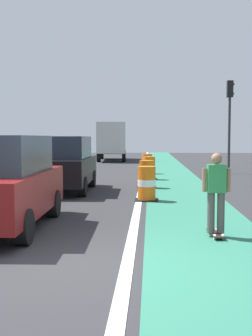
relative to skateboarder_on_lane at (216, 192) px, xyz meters
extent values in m
plane|color=#2D2D30|center=(-2.58, -2.04, -0.91)|extent=(100.00, 100.00, 0.00)
cube|color=#2D755B|center=(-0.18, 9.96, -0.91)|extent=(2.50, 80.00, 0.01)
cube|color=silver|center=(-1.68, 9.96, -0.91)|extent=(0.20, 80.00, 0.01)
cube|color=black|center=(0.00, 0.00, -0.84)|extent=(0.28, 0.81, 0.02)
cylinder|color=silver|center=(0.10, -0.25, -0.86)|extent=(0.05, 0.11, 0.11)
cylinder|color=silver|center=(-0.06, -0.26, -0.86)|extent=(0.05, 0.11, 0.11)
cylinder|color=silver|center=(0.06, 0.26, -0.86)|extent=(0.05, 0.11, 0.11)
cylinder|color=silver|center=(-0.10, 0.25, -0.86)|extent=(0.05, 0.11, 0.11)
cylinder|color=#514C47|center=(0.10, 0.01, -0.42)|extent=(0.15, 0.15, 0.82)
cylinder|color=#514C47|center=(-0.10, -0.01, -0.42)|extent=(0.15, 0.15, 0.82)
cube|color=#338C4C|center=(0.00, 0.00, 0.27)|extent=(0.37, 0.25, 0.56)
cylinder|color=#9E7051|center=(0.24, 0.02, 0.24)|extent=(0.09, 0.09, 0.48)
cylinder|color=#9E7051|center=(-0.24, -0.02, 0.24)|extent=(0.09, 0.09, 0.48)
sphere|color=#9E7051|center=(0.00, 0.00, 0.67)|extent=(0.22, 0.22, 0.22)
cube|color=maroon|center=(-4.54, 0.52, -0.12)|extent=(1.97, 4.65, 0.90)
cube|color=#232D38|center=(-4.54, 0.52, 0.73)|extent=(1.70, 2.90, 0.80)
cylinder|color=black|center=(-3.76, 1.97, -0.57)|extent=(0.30, 0.69, 0.68)
cylinder|color=black|center=(-3.68, -0.88, -0.57)|extent=(0.30, 0.69, 0.68)
cube|color=black|center=(-4.47, 7.13, -0.12)|extent=(1.95, 4.64, 0.90)
cube|color=#232D38|center=(-4.47, 7.13, 0.73)|extent=(1.69, 2.89, 0.80)
cylinder|color=black|center=(-5.32, 8.54, -0.57)|extent=(0.30, 0.69, 0.68)
cylinder|color=black|center=(-3.68, 8.58, -0.57)|extent=(0.30, 0.69, 0.68)
cylinder|color=black|center=(-5.25, 5.69, -0.57)|extent=(0.30, 0.69, 0.68)
cylinder|color=black|center=(-3.61, 5.73, -0.57)|extent=(0.30, 0.69, 0.68)
cylinder|color=orange|center=(-1.43, 4.92, -0.66)|extent=(0.56, 0.56, 0.42)
cylinder|color=white|center=(-1.43, 4.92, -0.35)|extent=(0.57, 0.57, 0.21)
cylinder|color=orange|center=(-1.43, 4.92, -0.03)|extent=(0.56, 0.56, 0.42)
cube|color=black|center=(-1.43, 4.92, -0.89)|extent=(0.73, 0.73, 0.04)
cylinder|color=orange|center=(-1.46, 8.45, -0.66)|extent=(0.56, 0.56, 0.42)
cylinder|color=white|center=(-1.46, 8.45, -0.35)|extent=(0.57, 0.57, 0.21)
cylinder|color=orange|center=(-1.46, 8.45, -0.03)|extent=(0.56, 0.56, 0.42)
cube|color=black|center=(-1.46, 8.45, -0.89)|extent=(0.73, 0.73, 0.04)
cylinder|color=orange|center=(-1.36, 11.86, -0.66)|extent=(0.56, 0.56, 0.42)
cylinder|color=white|center=(-1.36, 11.86, -0.35)|extent=(0.57, 0.57, 0.21)
cylinder|color=orange|center=(-1.36, 11.86, -0.03)|extent=(0.56, 0.56, 0.42)
cube|color=black|center=(-1.36, 11.86, -0.89)|extent=(0.73, 0.73, 0.04)
cylinder|color=orange|center=(-1.49, 15.18, -0.66)|extent=(0.56, 0.56, 0.42)
cylinder|color=white|center=(-1.49, 15.18, -0.35)|extent=(0.57, 0.57, 0.21)
cylinder|color=orange|center=(-1.49, 15.18, -0.03)|extent=(0.56, 0.56, 0.42)
cube|color=black|center=(-1.49, 15.18, -0.89)|extent=(0.73, 0.73, 0.04)
cube|color=beige|center=(-4.59, 27.90, 1.07)|extent=(2.64, 5.73, 2.50)
cube|color=#19478C|center=(-4.82, 31.74, 0.62)|extent=(2.31, 2.03, 2.10)
cylinder|color=black|center=(-5.84, 31.48, -0.43)|extent=(0.36, 0.98, 0.96)
cylinder|color=black|center=(-3.78, 31.60, -0.43)|extent=(0.36, 0.98, 0.96)
cylinder|color=black|center=(-5.53, 26.44, -0.43)|extent=(0.36, 0.98, 0.96)
cylinder|color=black|center=(-3.47, 26.56, -0.43)|extent=(0.36, 0.98, 0.96)
cylinder|color=#2D2D2D|center=(3.02, 15.42, 1.19)|extent=(0.14, 0.14, 4.20)
cube|color=black|center=(3.02, 15.42, 3.74)|extent=(0.32, 0.32, 0.90)
sphere|color=red|center=(3.19, 15.42, 4.00)|extent=(0.16, 0.16, 0.16)
sphere|color=green|center=(3.19, 15.42, 3.48)|extent=(0.16, 0.16, 0.16)
camera|label=1|loc=(-1.33, -8.67, 1.09)|focal=46.14mm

